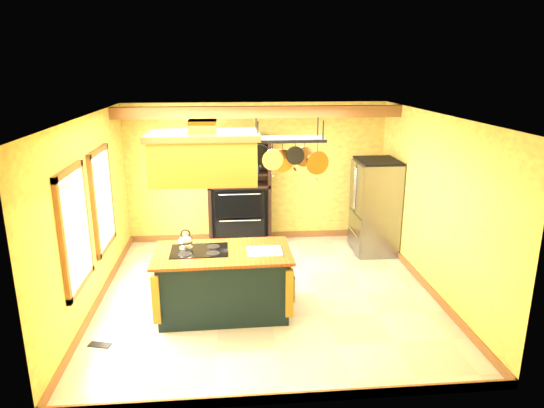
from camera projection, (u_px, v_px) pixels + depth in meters
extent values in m
plane|color=beige|center=(267.00, 294.00, 7.40)|extent=(5.00, 5.00, 0.00)
plane|color=white|center=(267.00, 116.00, 6.65)|extent=(5.00, 5.00, 0.00)
cube|color=#EAD255|center=(257.00, 173.00, 9.42)|extent=(5.00, 0.02, 2.70)
cube|color=#EAD255|center=(288.00, 284.00, 4.63)|extent=(5.00, 0.02, 2.70)
cube|color=#EAD255|center=(90.00, 214.00, 6.81)|extent=(0.02, 5.00, 2.70)
cube|color=#EAD255|center=(434.00, 205.00, 7.24)|extent=(0.02, 5.00, 2.70)
cube|color=#96582E|center=(259.00, 112.00, 8.31)|extent=(5.00, 0.15, 0.20)
cube|color=#96582E|center=(75.00, 229.00, 6.03)|extent=(0.06, 1.06, 1.56)
cube|color=white|center=(77.00, 229.00, 6.03)|extent=(0.02, 0.85, 1.34)
cube|color=#96582E|center=(102.00, 199.00, 7.37)|extent=(0.06, 1.06, 1.56)
cube|color=white|center=(104.00, 199.00, 7.37)|extent=(0.02, 0.85, 1.34)
cube|color=black|center=(223.00, 284.00, 6.74)|extent=(1.74, 0.96, 0.88)
cube|color=#8F391B|center=(222.00, 253.00, 6.61)|extent=(1.89, 1.07, 0.04)
cube|color=black|center=(199.00, 251.00, 6.62)|extent=(0.79, 0.55, 0.01)
ellipsoid|color=silver|center=(186.00, 241.00, 6.69)|extent=(0.20, 0.20, 0.16)
cube|color=white|center=(265.00, 251.00, 6.58)|extent=(0.47, 0.37, 0.02)
cube|color=#AD6C2B|center=(204.00, 161.00, 6.24)|extent=(1.34, 0.72, 0.57)
cube|color=#96582E|center=(203.00, 135.00, 6.15)|extent=(1.42, 0.80, 0.08)
cube|color=#AD6C2B|center=(203.00, 129.00, 6.13)|extent=(0.35, 0.35, 0.23)
cube|color=black|center=(289.00, 139.00, 6.26)|extent=(0.91, 0.46, 0.04)
cylinder|color=black|center=(258.00, 131.00, 6.02)|extent=(0.02, 0.02, 0.25)
cylinder|color=black|center=(318.00, 127.00, 6.44)|extent=(0.02, 0.02, 0.25)
cylinder|color=black|center=(260.00, 154.00, 6.37)|extent=(0.24, 0.04, 0.24)
cylinder|color=silver|center=(273.00, 160.00, 6.22)|extent=(0.27, 0.03, 0.27)
cylinder|color=#CC7B33|center=(282.00, 161.00, 6.43)|extent=(0.31, 0.04, 0.31)
cylinder|color=black|center=(295.00, 156.00, 6.24)|extent=(0.24, 0.03, 0.24)
cylinder|color=silver|center=(304.00, 157.00, 6.44)|extent=(0.27, 0.04, 0.27)
cylinder|color=#CC7B33|center=(317.00, 163.00, 6.29)|extent=(0.31, 0.03, 0.31)
cube|color=gray|center=(375.00, 207.00, 8.89)|extent=(0.71, 0.87, 1.70)
cube|color=gray|center=(360.00, 191.00, 8.55)|extent=(0.03, 0.42, 0.92)
cube|color=gray|center=(354.00, 185.00, 8.96)|extent=(0.03, 0.42, 0.92)
cube|color=gray|center=(354.00, 232.00, 8.99)|extent=(0.03, 0.83, 0.71)
cube|color=black|center=(373.00, 249.00, 9.12)|extent=(0.67, 0.83, 0.06)
cube|color=black|center=(239.00, 189.00, 9.42)|extent=(1.18, 0.06, 2.09)
cube|color=black|center=(210.00, 192.00, 9.16)|extent=(0.06, 0.50, 2.09)
cube|color=black|center=(269.00, 191.00, 9.26)|extent=(0.06, 0.50, 2.09)
cube|color=black|center=(239.00, 185.00, 9.17)|extent=(1.18, 0.50, 0.05)
cube|color=black|center=(240.00, 213.00, 9.36)|extent=(1.06, 0.40, 1.12)
cube|color=black|center=(240.00, 205.00, 9.00)|extent=(0.92, 0.04, 0.50)
cube|color=black|center=(240.00, 230.00, 9.14)|extent=(0.92, 0.04, 0.45)
cube|color=black|center=(239.00, 173.00, 9.11)|extent=(1.06, 0.44, 0.02)
cube|color=black|center=(239.00, 160.00, 9.04)|extent=(1.06, 0.44, 0.02)
cube|color=black|center=(239.00, 148.00, 8.98)|extent=(1.06, 0.44, 0.02)
cylinder|color=white|center=(223.00, 171.00, 9.02)|extent=(0.22, 0.22, 0.07)
cylinder|color=teal|center=(256.00, 155.00, 9.00)|extent=(0.10, 0.10, 0.17)
cube|color=black|center=(100.00, 345.00, 6.05)|extent=(0.30, 0.19, 0.01)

